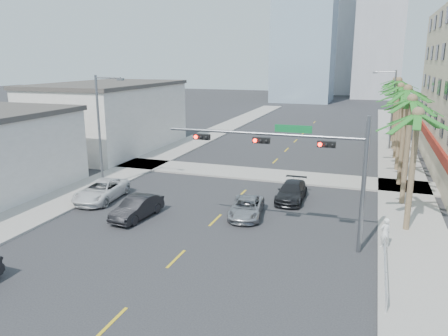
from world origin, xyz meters
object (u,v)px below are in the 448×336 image
traffic_signal_mast (303,157)px  car_lane_left (137,208)px  pedestrian (385,233)px  car_parked_far (101,191)px  car_lane_right (292,192)px  car_lane_center (246,208)px

traffic_signal_mast → car_lane_left: traffic_signal_mast is taller
traffic_signal_mast → pedestrian: traffic_signal_mast is taller
car_parked_far → car_lane_right: car_parked_far is taller
car_lane_center → pedestrian: bearing=-24.6°
traffic_signal_mast → car_lane_center: (-4.08, 3.40, -4.45)m
car_lane_right → car_lane_center: bearing=-118.0°
traffic_signal_mast → car_lane_center: bearing=140.2°
car_lane_right → pedestrian: bearing=-48.4°
traffic_signal_mast → car_lane_center: size_ratio=2.51×
car_lane_right → car_parked_far: bearing=-162.3°
car_lane_center → traffic_signal_mast: bearing=-47.5°
car_lane_right → traffic_signal_mast: bearing=-77.5°
car_parked_far → car_lane_center: 11.10m
traffic_signal_mast → pedestrian: bearing=10.0°
car_lane_center → pedestrian: size_ratio=2.62×
car_parked_far → car_lane_left: 5.04m
car_lane_left → car_lane_center: car_lane_left is taller
car_lane_left → car_lane_center: 7.20m
car_lane_center → pedestrian: (8.60, -2.60, 0.38)m
car_lane_left → car_lane_right: 11.32m
car_lane_center → car_lane_right: (2.21, 4.35, 0.06)m
car_lane_right → pedestrian: (6.38, -6.95, 0.32)m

